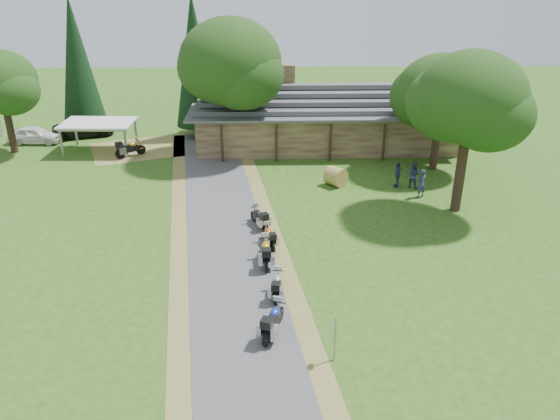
{
  "coord_description": "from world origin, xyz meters",
  "views": [
    {
      "loc": [
        1.24,
        -19.16,
        13.61
      ],
      "look_at": [
        1.95,
        7.18,
        1.6
      ],
      "focal_mm": 35.0,
      "sensor_mm": 36.0,
      "label": 1
    }
  ],
  "objects_px": {
    "lodge": "(325,114)",
    "motorcycle_row_e": "(259,216)",
    "car_white_sedan": "(35,133)",
    "car_dark_suv": "(83,124)",
    "motorcycle_row_a": "(273,319)",
    "motorcycle_row_d": "(269,236)",
    "motorcycle_carport_a": "(130,147)",
    "carport": "(100,137)",
    "motorcycle_row_b": "(277,284)",
    "hay_bale": "(336,176)",
    "motorcycle_row_c": "(266,251)"
  },
  "relations": [
    {
      "from": "motorcycle_row_d",
      "to": "motorcycle_carport_a",
      "type": "relative_size",
      "value": 0.8
    },
    {
      "from": "hay_bale",
      "to": "motorcycle_row_a",
      "type": "bearing_deg",
      "value": -105.54
    },
    {
      "from": "car_dark_suv",
      "to": "motorcycle_row_b",
      "type": "distance_m",
      "value": 29.59
    },
    {
      "from": "motorcycle_row_d",
      "to": "motorcycle_row_e",
      "type": "xyz_separation_m",
      "value": [
        -0.53,
        2.31,
        0.03
      ]
    },
    {
      "from": "motorcycle_row_d",
      "to": "motorcycle_row_e",
      "type": "bearing_deg",
      "value": -2.14
    },
    {
      "from": "hay_bale",
      "to": "carport",
      "type": "bearing_deg",
      "value": 156.33
    },
    {
      "from": "motorcycle_row_c",
      "to": "lodge",
      "type": "bearing_deg",
      "value": -16.27
    },
    {
      "from": "lodge",
      "to": "motorcycle_row_e",
      "type": "xyz_separation_m",
      "value": [
        -5.19,
        -15.5,
        -1.83
      ]
    },
    {
      "from": "car_white_sedan",
      "to": "car_dark_suv",
      "type": "relative_size",
      "value": 0.97
    },
    {
      "from": "carport",
      "to": "car_dark_suv",
      "type": "bearing_deg",
      "value": 123.7
    },
    {
      "from": "car_dark_suv",
      "to": "motorcycle_row_b",
      "type": "relative_size",
      "value": 3.17
    },
    {
      "from": "car_white_sedan",
      "to": "motorcycle_carport_a",
      "type": "relative_size",
      "value": 2.49
    },
    {
      "from": "motorcycle_row_a",
      "to": "car_dark_suv",
      "type": "bearing_deg",
      "value": 48.99
    },
    {
      "from": "car_white_sedan",
      "to": "motorcycle_row_e",
      "type": "distance_m",
      "value": 24.48
    },
    {
      "from": "lodge",
      "to": "motorcycle_row_c",
      "type": "height_order",
      "value": "lodge"
    },
    {
      "from": "car_dark_suv",
      "to": "motorcycle_row_a",
      "type": "height_order",
      "value": "car_dark_suv"
    },
    {
      "from": "motorcycle_row_c",
      "to": "hay_bale",
      "type": "relative_size",
      "value": 1.62
    },
    {
      "from": "car_white_sedan",
      "to": "motorcycle_row_c",
      "type": "height_order",
      "value": "car_white_sedan"
    },
    {
      "from": "car_dark_suv",
      "to": "motorcycle_row_a",
      "type": "distance_m",
      "value": 31.83
    },
    {
      "from": "motorcycle_row_a",
      "to": "hay_bale",
      "type": "height_order",
      "value": "motorcycle_row_a"
    },
    {
      "from": "motorcycle_carport_a",
      "to": "hay_bale",
      "type": "distance_m",
      "value": 16.27
    },
    {
      "from": "lodge",
      "to": "motorcycle_carport_a",
      "type": "height_order",
      "value": "lodge"
    },
    {
      "from": "motorcycle_row_b",
      "to": "motorcycle_row_a",
      "type": "bearing_deg",
      "value": -177.86
    },
    {
      "from": "car_white_sedan",
      "to": "motorcycle_row_b",
      "type": "bearing_deg",
      "value": -137.46
    },
    {
      "from": "motorcycle_row_b",
      "to": "hay_bale",
      "type": "distance_m",
      "value": 13.76
    },
    {
      "from": "car_white_sedan",
      "to": "motorcycle_carport_a",
      "type": "distance_m",
      "value": 9.29
    },
    {
      "from": "carport",
      "to": "car_white_sedan",
      "type": "height_order",
      "value": "carport"
    },
    {
      "from": "car_dark_suv",
      "to": "motorcycle_row_e",
      "type": "distance_m",
      "value": 23.42
    },
    {
      "from": "motorcycle_carport_a",
      "to": "lodge",
      "type": "bearing_deg",
      "value": -24.65
    },
    {
      "from": "motorcycle_carport_a",
      "to": "carport",
      "type": "bearing_deg",
      "value": 116.03
    },
    {
      "from": "motorcycle_row_a",
      "to": "motorcycle_row_b",
      "type": "height_order",
      "value": "motorcycle_row_a"
    },
    {
      "from": "lodge",
      "to": "car_dark_suv",
      "type": "height_order",
      "value": "lodge"
    },
    {
      "from": "carport",
      "to": "car_dark_suv",
      "type": "xyz_separation_m",
      "value": [
        -2.53,
        4.1,
        -0.12
      ]
    },
    {
      "from": "motorcycle_row_e",
      "to": "motorcycle_row_d",
      "type": "bearing_deg",
      "value": 167.63
    },
    {
      "from": "carport",
      "to": "motorcycle_row_b",
      "type": "bearing_deg",
      "value": -55.13
    },
    {
      "from": "car_dark_suv",
      "to": "motorcycle_row_d",
      "type": "relative_size",
      "value": 3.2
    },
    {
      "from": "hay_bale",
      "to": "lodge",
      "type": "bearing_deg",
      "value": 89.16
    },
    {
      "from": "lodge",
      "to": "motorcycle_carport_a",
      "type": "bearing_deg",
      "value": -168.55
    },
    {
      "from": "motorcycle_row_b",
      "to": "lodge",
      "type": "bearing_deg",
      "value": -4.35
    },
    {
      "from": "lodge",
      "to": "car_white_sedan",
      "type": "distance_m",
      "value": 23.74
    },
    {
      "from": "lodge",
      "to": "motorcycle_row_b",
      "type": "height_order",
      "value": "lodge"
    },
    {
      "from": "lodge",
      "to": "car_dark_suv",
      "type": "xyz_separation_m",
      "value": [
        -20.27,
        2.42,
        -1.4
      ]
    },
    {
      "from": "car_white_sedan",
      "to": "motorcycle_row_e",
      "type": "bearing_deg",
      "value": -128.41
    },
    {
      "from": "carport",
      "to": "motorcycle_row_e",
      "type": "height_order",
      "value": "carport"
    },
    {
      "from": "carport",
      "to": "motorcycle_row_a",
      "type": "relative_size",
      "value": 2.7
    },
    {
      "from": "motorcycle_row_e",
      "to": "motorcycle_carport_a",
      "type": "height_order",
      "value": "motorcycle_carport_a"
    },
    {
      "from": "motorcycle_row_b",
      "to": "motorcycle_carport_a",
      "type": "relative_size",
      "value": 0.81
    },
    {
      "from": "carport",
      "to": "motorcycle_row_d",
      "type": "xyz_separation_m",
      "value": [
        13.09,
        -16.12,
        -0.59
      ]
    },
    {
      "from": "motorcycle_carport_a",
      "to": "car_dark_suv",
      "type": "bearing_deg",
      "value": 97.04
    },
    {
      "from": "motorcycle_row_a",
      "to": "motorcycle_row_c",
      "type": "distance_m",
      "value": 5.6
    }
  ]
}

